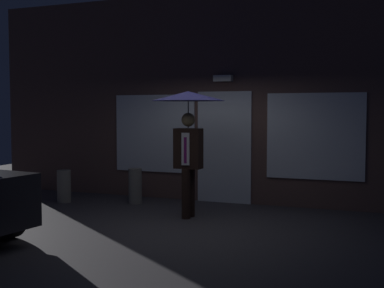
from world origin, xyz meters
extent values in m
plane|color=#38353A|center=(0.00, 0.00, 0.00)|extent=(18.00, 18.00, 0.00)
cube|color=brown|center=(0.00, 2.35, 2.09)|extent=(10.57, 0.30, 4.18)
cube|color=white|center=(0.00, 2.18, 1.10)|extent=(1.10, 0.04, 2.20)
cube|color=white|center=(-1.52, 2.18, 1.35)|extent=(1.78, 0.04, 1.60)
cube|color=white|center=(1.76, 2.18, 1.35)|extent=(1.78, 0.04, 1.60)
cube|color=white|center=(0.00, 2.10, 2.45)|extent=(0.36, 0.16, 0.12)
cylinder|color=black|center=(-0.14, 0.51, 0.42)|extent=(0.15, 0.15, 0.84)
cylinder|color=black|center=(-0.13, 0.71, 0.42)|extent=(0.15, 0.15, 0.84)
cube|color=black|center=(-0.14, 0.61, 1.18)|extent=(0.46, 0.25, 0.68)
cube|color=silver|center=(-0.13, 0.48, 1.18)|extent=(0.14, 0.02, 0.54)
cube|color=#721966|center=(-0.13, 0.48, 1.16)|extent=(0.05, 0.02, 0.44)
sphere|color=tan|center=(-0.14, 0.61, 1.67)|extent=(0.23, 0.23, 0.23)
cylinder|color=slate|center=(-0.14, 0.61, 1.68)|extent=(0.02, 0.02, 0.93)
cone|color=#14144C|center=(-0.14, 0.61, 2.07)|extent=(1.25, 1.25, 0.16)
cylinder|color=black|center=(-2.02, -1.66, 0.32)|extent=(0.66, 0.30, 0.64)
cylinder|color=slate|center=(-1.59, 1.43, 0.35)|extent=(0.26, 0.26, 0.69)
cylinder|color=slate|center=(-2.97, 1.03, 0.32)|extent=(0.27, 0.27, 0.64)
camera|label=1|loc=(3.02, -7.25, 1.82)|focal=46.97mm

